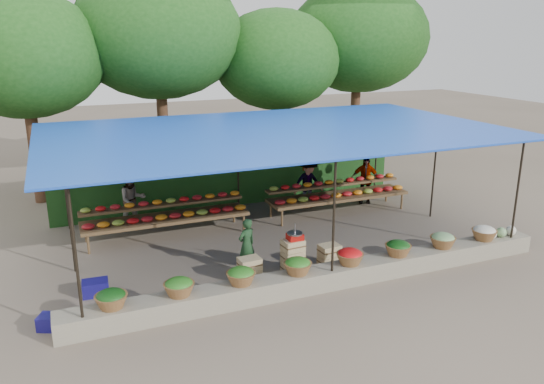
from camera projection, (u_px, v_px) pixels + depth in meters
name	position (u px, v px, depth m)	size (l,w,h in m)	color
ground	(276.00, 240.00, 13.42)	(60.00, 60.00, 0.00)	brown
stone_curb	(328.00, 277.00, 10.93)	(10.60, 0.55, 0.40)	gray
stall_canopy	(275.00, 135.00, 12.72)	(10.80, 6.60, 2.82)	black
produce_baskets	(324.00, 261.00, 10.79)	(8.98, 0.58, 0.34)	brown
netting_backdrop	(235.00, 165.00, 15.86)	(10.60, 0.06, 2.50)	#1E4E1C
tree_row	(219.00, 44.00, 17.66)	(16.51, 5.50, 7.12)	#361E13
fruit_table_left	(166.00, 214.00, 13.53)	(4.21, 0.95, 0.93)	#4A321D
fruit_table_right	(338.00, 192.00, 15.37)	(4.21, 0.95, 0.93)	#4A321D
crate_counter	(292.00, 260.00, 11.49)	(2.37, 0.37, 0.77)	#A3845D
weighing_scale	(295.00, 236.00, 11.36)	(0.34, 0.34, 0.36)	#AF120E
vendor_seated	(247.00, 245.00, 11.56)	(0.44, 0.29, 1.19)	#1A3A1E
customer_left	(132.00, 200.00, 14.23)	(0.72, 0.56, 1.49)	slate
customer_mid	(308.00, 183.00, 15.79)	(0.96, 0.55, 1.49)	slate
customer_right	(365.00, 179.00, 16.25)	(0.87, 0.36, 1.48)	slate
blue_crate_front	(52.00, 322.00, 9.34)	(0.44, 0.32, 0.27)	navy
blue_crate_back	(96.00, 288.00, 10.56)	(0.50, 0.36, 0.30)	navy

